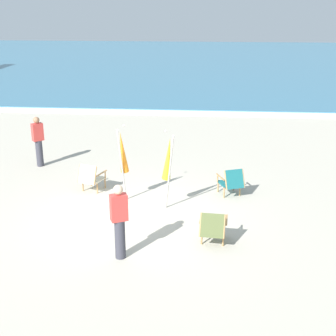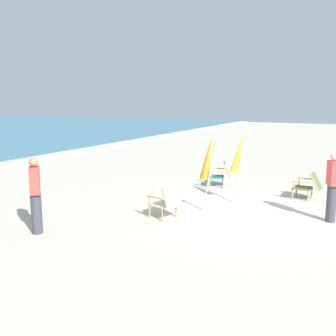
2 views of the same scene
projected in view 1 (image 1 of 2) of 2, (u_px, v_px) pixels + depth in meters
ground_plane at (134, 218)px, 11.55m from camera, size 80.00×80.00×0.00m
sea at (188, 61)px, 41.42m from camera, size 80.00×40.00×0.10m
surf_band at (171, 112)px, 22.38m from camera, size 80.00×1.10×0.06m
beach_chair_mid_center at (213, 227)px, 10.18m from camera, size 0.64×0.80×0.79m
beach_chair_front_right at (232, 181)px, 12.73m from camera, size 0.79×0.86×0.81m
beach_chair_front_left at (91, 177)px, 13.04m from camera, size 0.75×0.81×0.82m
umbrella_furled_orange at (123, 153)px, 12.06m from camera, size 0.31×0.55×2.09m
umbrella_furled_yellow at (168, 159)px, 11.57m from camera, size 0.42×0.55×2.08m
person_near_chairs at (119, 221)px, 9.51m from camera, size 0.39×0.32×1.63m
person_by_waterline at (38, 141)px, 14.93m from camera, size 0.39×0.38×1.63m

